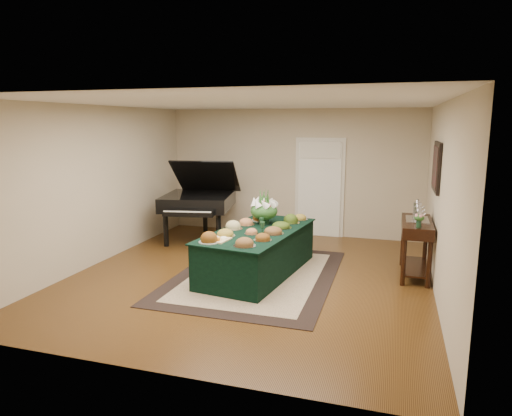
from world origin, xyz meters
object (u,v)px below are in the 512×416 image
(buffet_table, at_px, (258,252))
(grand_piano, at_px, (199,200))
(floral_centerpiece, at_px, (264,208))
(mahogany_sideboard, at_px, (416,233))

(buffet_table, relative_size, grand_piano, 1.40)
(grand_piano, bearing_deg, floral_centerpiece, -35.08)
(buffet_table, relative_size, floral_centerpiece, 5.40)
(buffet_table, distance_m, mahogany_sideboard, 2.52)
(buffet_table, bearing_deg, mahogany_sideboard, 14.62)
(mahogany_sideboard, bearing_deg, buffet_table, -165.38)
(buffet_table, relative_size, mahogany_sideboard, 2.08)
(buffet_table, xyz_separation_m, mahogany_sideboard, (2.42, 0.63, 0.33))
(floral_centerpiece, relative_size, mahogany_sideboard, 0.39)
(floral_centerpiece, distance_m, grand_piano, 2.15)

